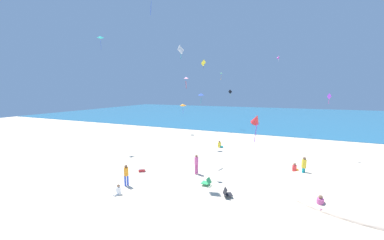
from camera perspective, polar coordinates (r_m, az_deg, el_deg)
ground_plane at (r=23.56m, az=4.16°, el=-9.36°), size 120.00×120.00×0.00m
ocean_water at (r=65.92m, az=16.78°, el=1.31°), size 120.00×60.00×0.05m
dune_mound at (r=19.10m, az=39.85°, el=-15.27°), size 11.90×8.33×1.53m
beach_chair_near_camera at (r=15.07m, az=9.13°, el=-18.33°), size 0.74×0.73×0.62m
beach_chair_far_right at (r=16.55m, az=3.93°, el=-15.86°), size 0.70×0.62×0.59m
cooler_box at (r=19.66m, az=-13.04°, el=-12.59°), size 0.67×0.64×0.28m
person_0 at (r=16.89m, az=-16.86°, el=-13.34°), size 0.45×0.45×1.59m
person_1 at (r=21.17m, az=25.31°, el=-11.30°), size 0.60×0.65×0.73m
person_2 at (r=15.62m, az=30.60°, el=-18.34°), size 0.49×0.71×0.81m
person_3 at (r=18.39m, az=1.17°, el=-11.15°), size 0.45×0.45×1.65m
person_4 at (r=16.04m, az=-18.80°, el=-17.14°), size 0.46×0.61×0.69m
person_5 at (r=19.57m, az=27.26°, el=-10.66°), size 0.47×0.47×1.75m
person_6 at (r=27.08m, az=7.28°, el=-6.48°), size 0.71×0.47×0.83m
kite_magenta at (r=40.49m, az=21.73°, el=15.03°), size 0.70×0.62×1.09m
kite_teal at (r=29.30m, az=-22.86°, el=19.38°), size 0.70×0.68×1.58m
kite_blue at (r=26.30m, az=2.37°, el=6.71°), size 0.72×0.58×1.27m
kite_yellow at (r=38.33m, az=3.01°, el=14.73°), size 1.06×0.60×1.53m
kite_red at (r=11.28m, az=16.45°, el=0.20°), size 0.69×0.74×1.54m
kite_white at (r=22.43m, az=-2.95°, el=17.91°), size 0.33×0.93×1.38m
kite_pink at (r=18.35m, az=-1.57°, el=10.94°), size 0.44×0.37×0.97m
kite_orange at (r=35.26m, az=-2.41°, el=3.98°), size 1.06×1.02×1.60m
kite_green at (r=41.98m, az=7.64°, el=12.06°), size 0.51×0.47×1.32m
kite_black at (r=40.16m, az=9.98°, el=7.31°), size 0.57×0.60×1.13m
kite_purple at (r=26.53m, az=32.30°, el=5.23°), size 0.33×0.56×1.09m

